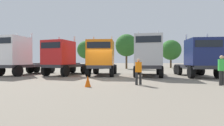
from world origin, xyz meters
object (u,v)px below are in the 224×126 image
at_px(traffic_cone_near, 88,81).
at_px(semi_truck_orange, 102,58).
at_px(semi_truck_silver, 148,55).
at_px(semi_truck_white, 18,56).
at_px(semi_truck_red, 63,58).
at_px(visitor_in_hivis, 138,70).
at_px(visitor_with_camera, 222,68).
at_px(semi_truck_navy, 199,58).

bearing_deg(traffic_cone_near, semi_truck_orange, 95.49).
relative_size(semi_truck_silver, traffic_cone_near, 9.66).
distance_m(semi_truck_white, semi_truck_red, 4.62).
height_order(visitor_in_hivis, traffic_cone_near, visitor_in_hivis).
height_order(semi_truck_silver, visitor_in_hivis, semi_truck_silver).
xyz_separation_m(semi_truck_silver, visitor_with_camera, (4.06, -5.25, -0.96)).
distance_m(semi_truck_white, visitor_with_camera, 17.90).
distance_m(semi_truck_silver, traffic_cone_near, 8.19).
bearing_deg(semi_truck_navy, traffic_cone_near, -52.96).
bearing_deg(semi_truck_orange, semi_truck_red, -92.76).
bearing_deg(visitor_with_camera, semi_truck_silver, -5.56).
bearing_deg(semi_truck_orange, semi_truck_silver, 84.34).
xyz_separation_m(semi_truck_red, visitor_with_camera, (12.65, -5.35, -0.76)).
bearing_deg(semi_truck_silver, semi_truck_red, -87.13).
relative_size(semi_truck_navy, visitor_with_camera, 3.25).
relative_size(semi_truck_white, visitor_in_hivis, 4.11).
bearing_deg(semi_truck_red, traffic_cone_near, 44.13).
xyz_separation_m(semi_truck_white, traffic_cone_near, (9.33, -6.56, -1.71)).
xyz_separation_m(semi_truck_orange, visitor_in_hivis, (3.57, -5.97, -0.87)).
relative_size(semi_truck_orange, visitor_in_hivis, 3.78).
xyz_separation_m(semi_truck_navy, traffic_cone_near, (-8.36, -6.94, -1.47)).
bearing_deg(semi_truck_orange, traffic_cone_near, 1.86).
height_order(semi_truck_white, visitor_with_camera, semi_truck_white).
bearing_deg(semi_truck_red, semi_truck_silver, 99.80).
distance_m(semi_truck_orange, semi_truck_navy, 9.05).
xyz_separation_m(semi_truck_red, semi_truck_orange, (4.06, 0.06, -0.02)).
height_order(semi_truck_navy, traffic_cone_near, semi_truck_navy).
bearing_deg(traffic_cone_near, visitor_in_hivis, 23.18).
bearing_deg(semi_truck_silver, visitor_with_camera, 41.25).
height_order(semi_truck_red, semi_truck_orange, semi_truck_red).
bearing_deg(semi_truck_silver, visitor_in_hivis, -5.74).
bearing_deg(visitor_in_hivis, semi_truck_white, 33.66).
distance_m(semi_truck_orange, semi_truck_silver, 4.53).
bearing_deg(visitor_in_hivis, semi_truck_navy, -76.60).
height_order(semi_truck_red, visitor_with_camera, semi_truck_red).
relative_size(semi_truck_white, semi_truck_red, 1.04).
distance_m(semi_truck_silver, visitor_with_camera, 6.71).
bearing_deg(semi_truck_red, semi_truck_white, -72.31).
height_order(semi_truck_orange, semi_truck_silver, semi_truck_silver).
height_order(semi_truck_white, visitor_in_hivis, semi_truck_white).
bearing_deg(visitor_in_hivis, semi_truck_red, 19.51).
distance_m(visitor_with_camera, traffic_cone_near, 8.13).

